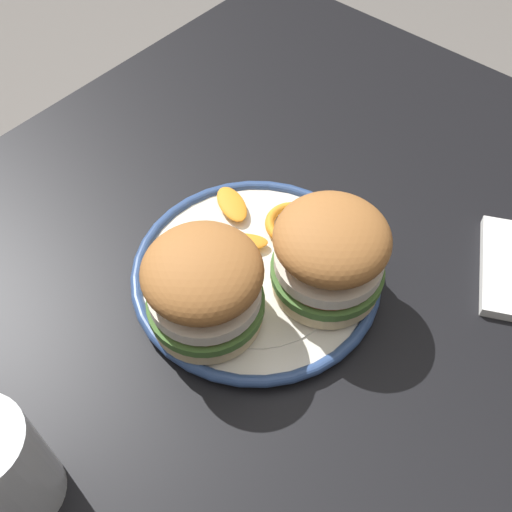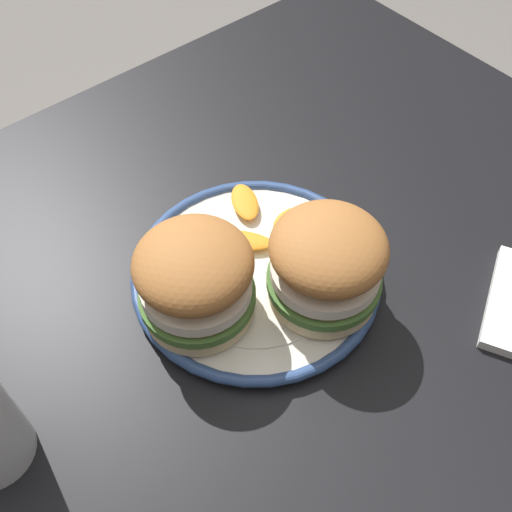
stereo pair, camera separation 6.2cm
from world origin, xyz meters
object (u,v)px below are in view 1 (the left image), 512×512
Objects in this scene: dinner_plate at (256,274)px; drinking_glass at (3,471)px; dining_table at (236,389)px; sandwich_half_right at (205,286)px; sandwich_half_left at (330,254)px.

drinking_glass reaches higher than dinner_plate.
dining_table is 0.17m from sandwich_half_right.
dinner_plate is 0.09m from sandwich_half_left.
sandwich_half_left is 0.34m from drinking_glass.
sandwich_half_left is at bearing -31.78° from sandwich_half_right.
sandwich_half_right is 1.29× the size of drinking_glass.
drinking_glass is at bearing 169.55° from dining_table.
dining_table is at bearing -91.98° from sandwich_half_right.
sandwich_half_left is (0.03, -0.07, 0.06)m from dinner_plate.
sandwich_half_left and drinking_glass have the same top height.
sandwich_half_right reaches higher than dining_table.
dining_table is 0.20m from sandwich_half_left.
drinking_glass is (-0.22, 0.01, -0.02)m from sandwich_half_right.
dining_table is 7.57× the size of sandwich_half_right.
dining_table is 0.27m from drinking_glass.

